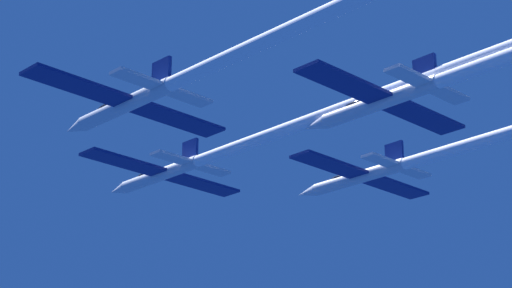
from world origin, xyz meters
The scene contains 2 objects.
jet_lead centered at (0.67, -18.46, 0.24)m, with size 15.37×57.83×2.55m.
jet_left_wing centered at (-11.55, -29.46, -0.54)m, with size 15.37×56.90×2.55m.
Camera 1 is at (-46.82, -60.51, -25.56)m, focal length 68.30 mm.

